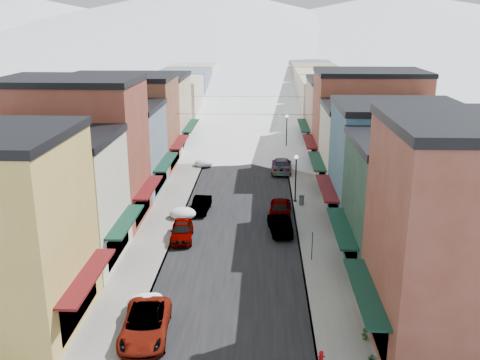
# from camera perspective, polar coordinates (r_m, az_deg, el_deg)

# --- Properties ---
(road) EXTENTS (10.00, 160.00, 0.01)m
(road) POSITION_cam_1_polar(r_m,az_deg,el_deg) (84.37, 1.01, 5.19)
(road) COLOR black
(road) RESTS_ON ground
(sidewalk_left) EXTENTS (3.20, 160.00, 0.15)m
(sidewalk_left) POSITION_cam_1_polar(r_m,az_deg,el_deg) (84.78, -3.47, 5.27)
(sidewalk_left) COLOR gray
(sidewalk_left) RESTS_ON ground
(sidewalk_right) EXTENTS (3.20, 160.00, 0.15)m
(sidewalk_right) POSITION_cam_1_polar(r_m,az_deg,el_deg) (84.45, 5.51, 5.18)
(sidewalk_right) COLOR gray
(sidewalk_right) RESTS_ON ground
(curb_left) EXTENTS (0.10, 160.00, 0.15)m
(curb_left) POSITION_cam_1_polar(r_m,az_deg,el_deg) (84.63, -2.42, 5.26)
(curb_left) COLOR slate
(curb_left) RESTS_ON ground
(curb_right) EXTENTS (0.10, 160.00, 0.15)m
(curb_right) POSITION_cam_1_polar(r_m,az_deg,el_deg) (84.38, 4.46, 5.19)
(curb_right) COLOR slate
(curb_right) RESTS_ON ground
(bldg_l_cream) EXTENTS (11.30, 8.20, 9.50)m
(bldg_l_cream) POSITION_cam_1_polar(r_m,az_deg,el_deg) (40.20, -19.99, -1.98)
(bldg_l_cream) COLOR beige
(bldg_l_cream) RESTS_ON ground
(bldg_l_brick_near) EXTENTS (12.30, 8.20, 12.50)m
(bldg_l_brick_near) POSITION_cam_1_polar(r_m,az_deg,el_deg) (47.15, -17.16, 2.88)
(bldg_l_brick_near) COLOR brown
(bldg_l_brick_near) RESTS_ON ground
(bldg_l_grayblue) EXTENTS (11.30, 9.20, 9.00)m
(bldg_l_grayblue) POSITION_cam_1_polar(r_m,az_deg,el_deg) (55.25, -13.66, 3.26)
(bldg_l_grayblue) COLOR slate
(bldg_l_grayblue) RESTS_ON ground
(bldg_l_brick_far) EXTENTS (13.30, 9.20, 11.00)m
(bldg_l_brick_far) POSITION_cam_1_polar(r_m,az_deg,el_deg) (63.80, -12.41, 6.04)
(bldg_l_brick_far) COLOR brown
(bldg_l_brick_far) RESTS_ON ground
(bldg_l_tan) EXTENTS (11.30, 11.20, 10.00)m
(bldg_l_tan) POSITION_cam_1_polar(r_m,az_deg,el_deg) (73.23, -9.67, 7.15)
(bldg_l_tan) COLOR tan
(bldg_l_tan) RESTS_ON ground
(bldg_r_green) EXTENTS (11.30, 9.20, 9.50)m
(bldg_r_green) POSITION_cam_1_polar(r_m,az_deg,el_deg) (38.36, 19.20, -2.78)
(bldg_r_green) COLOR #1A3627
(bldg_r_green) RESTS_ON ground
(bldg_r_blue) EXTENTS (11.30, 9.20, 10.50)m
(bldg_r_blue) POSITION_cam_1_polar(r_m,az_deg,el_deg) (46.52, 16.22, 1.50)
(bldg_r_blue) COLOR #335B73
(bldg_r_blue) RESTS_ON ground
(bldg_r_cream) EXTENTS (12.30, 9.20, 9.00)m
(bldg_r_cream) POSITION_cam_1_polar(r_m,az_deg,el_deg) (55.31, 14.55, 3.21)
(bldg_r_cream) COLOR beige
(bldg_r_cream) RESTS_ON ground
(bldg_r_brick_far) EXTENTS (13.30, 9.20, 11.50)m
(bldg_r_brick_far) POSITION_cam_1_polar(r_m,az_deg,el_deg) (63.79, 13.46, 6.20)
(bldg_r_brick_far) COLOR brown
(bldg_r_brick_far) RESTS_ON ground
(bldg_r_tan) EXTENTS (11.30, 11.20, 9.50)m
(bldg_r_tan) POSITION_cam_1_polar(r_m,az_deg,el_deg) (73.50, 11.22, 6.91)
(bldg_r_tan) COLOR tan
(bldg_r_tan) RESTS_ON ground
(distant_blocks) EXTENTS (34.00, 55.00, 8.00)m
(distant_blocks) POSITION_cam_1_polar(r_m,az_deg,el_deg) (106.43, 1.35, 9.80)
(distant_blocks) COLOR gray
(distant_blocks) RESTS_ON ground
(mountain_ridge) EXTENTS (670.00, 340.00, 34.00)m
(mountain_ridge) POSITION_cam_1_polar(r_m,az_deg,el_deg) (300.57, -1.71, 16.31)
(mountain_ridge) COLOR silver
(mountain_ridge) RESTS_ON ground
(overhead_cables) EXTENTS (16.40, 15.04, 0.04)m
(overhead_cables) POSITION_cam_1_polar(r_m,az_deg,el_deg) (70.97, 0.77, 8.06)
(overhead_cables) COLOR black
(overhead_cables) RESTS_ON ground
(car_white_suv) EXTENTS (2.96, 5.68, 1.53)m
(car_white_suv) POSITION_cam_1_polar(r_m,az_deg,el_deg) (31.12, -10.07, -14.94)
(car_white_suv) COLOR silver
(car_white_suv) RESTS_ON ground
(car_silver_sedan) EXTENTS (2.10, 4.47, 1.48)m
(car_silver_sedan) POSITION_cam_1_polar(r_m,az_deg,el_deg) (43.18, -6.23, -5.42)
(car_silver_sedan) COLOR #ABAFB4
(car_silver_sedan) RESTS_ON ground
(car_dark_hatch) EXTENTS (1.67, 4.12, 1.33)m
(car_dark_hatch) POSITION_cam_1_polar(r_m,az_deg,el_deg) (49.15, -4.19, -2.65)
(car_dark_hatch) COLOR black
(car_dark_hatch) RESTS_ON ground
(car_silver_wagon) EXTENTS (2.29, 5.12, 1.46)m
(car_silver_wagon) POSITION_cam_1_polar(r_m,az_deg,el_deg) (74.24, -2.08, 4.14)
(car_silver_wagon) COLOR gray
(car_silver_wagon) RESTS_ON ground
(car_green_sedan) EXTENTS (2.11, 4.67, 1.49)m
(car_green_sedan) POSITION_cam_1_polar(r_m,az_deg,el_deg) (44.36, 4.26, -4.74)
(car_green_sedan) COLOR black
(car_green_sedan) RESTS_ON ground
(car_gray_suv) EXTENTS (2.21, 4.82, 1.60)m
(car_gray_suv) POSITION_cam_1_polar(r_m,az_deg,el_deg) (48.37, 4.33, -2.81)
(car_gray_suv) COLOR gray
(car_gray_suv) RESTS_ON ground
(car_black_sedan) EXTENTS (2.55, 5.79, 1.65)m
(car_black_sedan) POSITION_cam_1_polar(r_m,az_deg,el_deg) (61.89, 4.45, 1.61)
(car_black_sedan) COLOR black
(car_black_sedan) RESTS_ON ground
(car_lane_silver) EXTENTS (2.09, 4.07, 1.33)m
(car_lane_silver) POSITION_cam_1_polar(r_m,az_deg,el_deg) (86.76, -0.15, 5.96)
(car_lane_silver) COLOR gray
(car_lane_silver) RESTS_ON ground
(car_lane_white) EXTENTS (2.90, 6.02, 1.65)m
(car_lane_white) POSITION_cam_1_polar(r_m,az_deg,el_deg) (97.41, 1.60, 7.25)
(car_lane_white) COLOR white
(car_lane_white) RESTS_ON ground
(fire_hydrant) EXTENTS (0.40, 0.30, 0.68)m
(fire_hydrant) POSITION_cam_1_polar(r_m,az_deg,el_deg) (29.00, 8.64, -18.19)
(fire_hydrant) COLOR #AB090C
(fire_hydrant) RESTS_ON sidewalk_right
(parking_sign) EXTENTS (0.06, 0.29, 2.13)m
(parking_sign) POSITION_cam_1_polar(r_m,az_deg,el_deg) (39.30, 7.71, -6.75)
(parking_sign) COLOR black
(parking_sign) RESTS_ON sidewalk_right
(trash_can) EXTENTS (0.51, 0.51, 0.87)m
(trash_can) POSITION_cam_1_polar(r_m,az_deg,el_deg) (50.80, 6.59, -2.15)
(trash_can) COLOR #5D6062
(trash_can) RESTS_ON sidewalk_right
(streetlamp_near) EXTENTS (0.38, 0.38, 4.61)m
(streetlamp_near) POSITION_cam_1_polar(r_m,az_deg,el_deg) (50.92, 5.98, 0.82)
(streetlamp_near) COLOR black
(streetlamp_near) RESTS_ON sidewalk_right
(streetlamp_far) EXTENTS (0.41, 0.41, 4.98)m
(streetlamp_far) POSITION_cam_1_polar(r_m,az_deg,el_deg) (70.21, 5.00, 5.49)
(streetlamp_far) COLOR black
(streetlamp_far) RESTS_ON sidewalk_right
(planter_near) EXTENTS (0.62, 0.58, 0.57)m
(planter_near) POSITION_cam_1_polar(r_m,az_deg,el_deg) (29.41, 13.94, -18.05)
(planter_near) COLOR #285A2C
(planter_near) RESTS_ON sidewalk_right
(planter_far) EXTENTS (0.49, 0.49, 0.62)m
(planter_far) POSITION_cam_1_polar(r_m,az_deg,el_deg) (31.21, 13.15, -15.69)
(planter_far) COLOR #385E2B
(planter_far) RESTS_ON sidewalk_right
(snow_pile_near) EXTENTS (2.42, 2.69, 1.03)m
(snow_pile_near) POSITION_cam_1_polar(r_m,az_deg,el_deg) (33.69, -9.83, -12.82)
(snow_pile_near) COLOR white
(snow_pile_near) RESTS_ON ground
(snow_pile_mid) EXTENTS (2.39, 2.67, 1.01)m
(snow_pile_mid) POSITION_cam_1_polar(r_m,az_deg,el_deg) (47.70, -6.08, -3.55)
(snow_pile_mid) COLOR white
(snow_pile_mid) RESTS_ON ground
(snow_pile_far) EXTENTS (2.27, 2.60, 0.96)m
(snow_pile_far) POSITION_cam_1_polar(r_m,az_deg,el_deg) (64.09, -3.85, 1.82)
(snow_pile_far) COLOR white
(snow_pile_far) RESTS_ON ground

